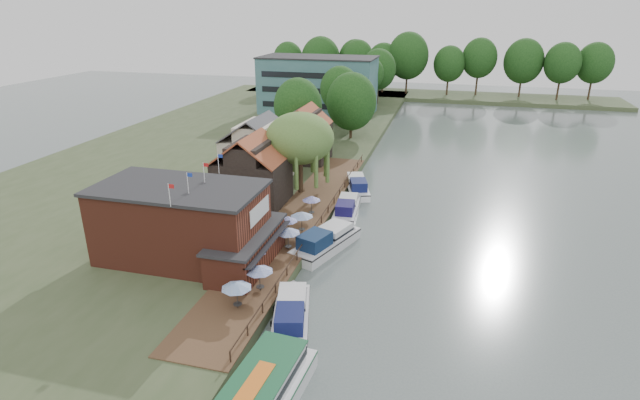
% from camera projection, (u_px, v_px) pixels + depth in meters
% --- Properties ---
extents(ground, '(260.00, 260.00, 0.00)m').
position_uv_depth(ground, '(349.00, 283.00, 45.45)').
color(ground, '#4F5B5A').
rests_on(ground, ground).
extents(land_bank, '(50.00, 140.00, 1.00)m').
position_uv_depth(land_bank, '(218.00, 153.00, 84.00)').
color(land_bank, '#384728').
rests_on(land_bank, ground).
extents(quay_deck, '(6.00, 50.00, 0.10)m').
position_uv_depth(quay_deck, '(298.00, 221.00, 56.00)').
color(quay_deck, '#47301E').
rests_on(quay_deck, land_bank).
extents(quay_rail, '(0.20, 49.00, 1.00)m').
position_uv_depth(quay_rail, '(323.00, 218.00, 55.63)').
color(quay_rail, black).
rests_on(quay_rail, land_bank).
extents(pub, '(20.00, 11.00, 7.30)m').
position_uv_depth(pub, '(201.00, 224.00, 46.24)').
color(pub, maroon).
rests_on(pub, land_bank).
extents(hotel_block, '(25.40, 12.40, 12.30)m').
position_uv_depth(hotel_block, '(318.00, 85.00, 111.14)').
color(hotel_block, '#38666B').
rests_on(hotel_block, land_bank).
extents(cottage_a, '(8.60, 7.60, 8.50)m').
position_uv_depth(cottage_a, '(252.00, 170.00, 59.76)').
color(cottage_a, black).
rests_on(cottage_a, land_bank).
extents(cottage_b, '(9.60, 8.60, 8.50)m').
position_uv_depth(cottage_b, '(259.00, 147.00, 69.48)').
color(cottage_b, beige).
rests_on(cottage_b, land_bank).
extents(cottage_c, '(7.60, 7.60, 8.50)m').
position_uv_depth(cottage_c, '(305.00, 134.00, 76.61)').
color(cottage_c, black).
rests_on(cottage_c, land_bank).
extents(willow, '(8.60, 8.60, 10.43)m').
position_uv_depth(willow, '(300.00, 153.00, 62.82)').
color(willow, '#476B2D').
rests_on(willow, land_bank).
extents(umbrella_0, '(2.45, 2.45, 2.38)m').
position_uv_depth(umbrella_0, '(237.00, 295.00, 39.32)').
color(umbrella_0, '#1B4C94').
rests_on(umbrella_0, quay_deck).
extents(umbrella_1, '(2.35, 2.35, 2.38)m').
position_uv_depth(umbrella_1, '(260.00, 278.00, 41.77)').
color(umbrella_1, navy).
rests_on(umbrella_1, quay_deck).
extents(umbrella_2, '(2.03, 2.03, 2.38)m').
position_uv_depth(umbrella_2, '(256.00, 259.00, 44.90)').
color(umbrella_2, navy).
rests_on(umbrella_2, quay_deck).
extents(umbrella_3, '(2.43, 2.43, 2.38)m').
position_uv_depth(umbrella_3, '(288.00, 239.00, 48.83)').
color(umbrella_3, navy).
rests_on(umbrella_3, quay_deck).
extents(umbrella_4, '(1.99, 1.99, 2.38)m').
position_uv_depth(umbrella_4, '(288.00, 227.00, 51.46)').
color(umbrella_4, '#1B2296').
rests_on(umbrella_4, quay_deck).
extents(umbrella_5, '(2.44, 2.44, 2.38)m').
position_uv_depth(umbrella_5, '(302.00, 222.00, 52.59)').
color(umbrella_5, navy).
rests_on(umbrella_5, quay_deck).
extents(umbrella_6, '(2.12, 2.12, 2.38)m').
position_uv_depth(umbrella_6, '(311.00, 206.00, 56.95)').
color(umbrella_6, navy).
rests_on(umbrella_6, quay_deck).
extents(cruiser_0, '(5.48, 10.15, 2.34)m').
position_uv_depth(cruiser_0, '(291.00, 311.00, 39.25)').
color(cruiser_0, silver).
rests_on(cruiser_0, ground).
extents(cruiser_1, '(6.72, 10.99, 2.56)m').
position_uv_depth(cruiser_1, '(326.00, 239.00, 51.19)').
color(cruiser_1, silver).
rests_on(cruiser_1, ground).
extents(cruiser_2, '(3.79, 9.48, 2.22)m').
position_uv_depth(cruiser_2, '(347.00, 206.00, 59.87)').
color(cruiser_2, silver).
rests_on(cruiser_2, ground).
extents(cruiser_3, '(5.72, 9.90, 2.26)m').
position_uv_depth(cruiser_3, '(357.00, 184.00, 67.28)').
color(cruiser_3, white).
rests_on(cruiser_3, ground).
extents(swan, '(0.44, 0.44, 0.44)m').
position_uv_depth(swan, '(256.00, 360.00, 35.20)').
color(swan, white).
rests_on(swan, ground).
extents(bank_tree_0, '(8.07, 8.07, 11.65)m').
position_uv_depth(bank_tree_0, '(298.00, 113.00, 83.44)').
color(bank_tree_0, '#143811').
rests_on(bank_tree_0, land_bank).
extents(bank_tree_1, '(8.96, 8.96, 11.81)m').
position_uv_depth(bank_tree_1, '(351.00, 106.00, 89.13)').
color(bank_tree_1, '#143811').
rests_on(bank_tree_1, land_bank).
extents(bank_tree_2, '(7.78, 7.78, 11.81)m').
position_uv_depth(bank_tree_2, '(340.00, 96.00, 98.21)').
color(bank_tree_2, '#143811').
rests_on(bank_tree_2, land_bank).
extents(bank_tree_3, '(6.17, 6.17, 11.54)m').
position_uv_depth(bank_tree_3, '(370.00, 83.00, 115.80)').
color(bank_tree_3, '#143811').
rests_on(bank_tree_3, land_bank).
extents(bank_tree_4, '(8.52, 8.52, 13.15)m').
position_uv_depth(bank_tree_4, '(378.00, 76.00, 120.99)').
color(bank_tree_4, '#143811').
rests_on(bank_tree_4, land_bank).
extents(bank_tree_5, '(7.89, 7.89, 14.44)m').
position_uv_depth(bank_tree_5, '(358.00, 68.00, 132.18)').
color(bank_tree_5, '#143811').
rests_on(bank_tree_5, land_bank).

